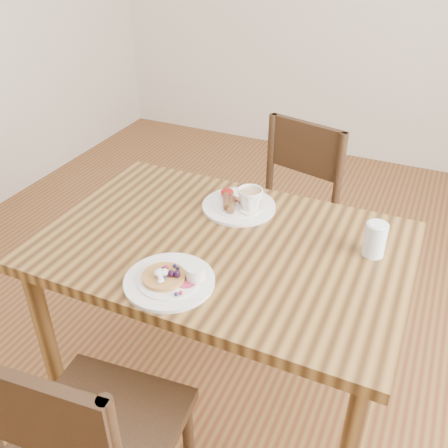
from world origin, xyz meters
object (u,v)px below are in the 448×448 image
Objects in this scene: teacup_saucer at (250,202)px; water_glass at (375,239)px; chair_far at (286,210)px; pancake_plate at (171,279)px; breakfast_plate at (238,205)px; dining_table at (224,265)px; chair_near at (88,438)px.

water_glass is (0.45, -0.08, 0.01)m from teacup_saucer.
chair_far reaches higher than pancake_plate.
chair_far is 3.26× the size of breakfast_plate.
breakfast_plate is at bearing 97.76° from chair_far.
dining_table is at bearing -91.70° from teacup_saucer.
teacup_saucer is at bearing 104.11° from chair_far.
pancake_plate is 0.47m from teacup_saucer.
dining_table is 0.71m from chair_far.
dining_table is 0.29m from pancake_plate.
dining_table is 4.44× the size of pancake_plate.
pancake_plate is (-0.06, -0.95, 0.27)m from chair_far.
water_glass is at bearing 16.30° from dining_table.
water_glass reaches higher than breakfast_plate.
chair_far is at bearing 129.46° from water_glass.
water_glass is (0.46, 0.13, 0.16)m from dining_table.
chair_near is at bearing -97.04° from pancake_plate.
breakfast_plate is 0.06m from teacup_saucer.
dining_table is 1.36× the size of chair_far.
chair_near is at bearing 99.26° from chair_far.
chair_near is 6.29× the size of teacup_saucer.
breakfast_plate reaches higher than dining_table.
breakfast_plate is at bearing 168.64° from teacup_saucer.
chair_far is 0.99m from pancake_plate.
chair_far is at bearing 83.99° from breakfast_plate.
water_glass is (0.56, 0.78, 0.31)m from chair_near.
teacup_saucer is 0.46m from water_glass.
chair_near is at bearing -98.94° from dining_table.
chair_near reaches higher than breakfast_plate.
water_glass is (0.51, 0.39, 0.04)m from pancake_plate.
teacup_saucer is at bearing -11.36° from breakfast_plate.
teacup_saucer is 1.25× the size of water_glass.
chair_far reaches higher than breakfast_plate.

